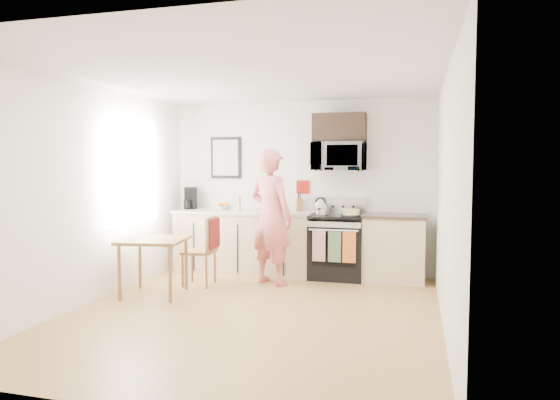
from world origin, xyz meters
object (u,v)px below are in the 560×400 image
(range, at_px, (337,248))
(chair, at_px, (208,241))
(dining_table, at_px, (154,245))
(microwave, at_px, (339,156))
(cake, at_px, (351,213))
(person, at_px, (271,217))

(range, xyz_separation_m, chair, (-1.62, -0.92, 0.17))
(dining_table, bearing_deg, chair, 54.55)
(range, distance_m, microwave, 1.33)
(range, distance_m, chair, 1.87)
(microwave, distance_m, dining_table, 2.89)
(microwave, height_order, cake, microwave)
(microwave, distance_m, chair, 2.24)
(range, height_order, person, person)
(microwave, distance_m, cake, 0.86)
(range, bearing_deg, chair, -150.22)
(microwave, height_order, dining_table, microwave)
(cake, bearing_deg, microwave, 128.45)
(person, bearing_deg, cake, -132.61)
(microwave, bearing_deg, person, -139.25)
(chair, bearing_deg, cake, 18.97)
(cake, bearing_deg, person, -157.38)
(dining_table, distance_m, cake, 2.70)
(person, xyz_separation_m, chair, (-0.79, -0.32, -0.32))
(microwave, xyz_separation_m, cake, (0.22, -0.27, -0.79))
(range, relative_size, dining_table, 1.52)
(range, relative_size, cake, 4.05)
(chair, height_order, cake, cake)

